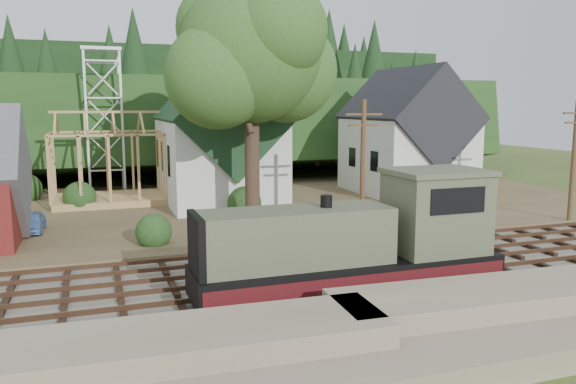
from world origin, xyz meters
name	(u,v)px	position (x,y,z in m)	size (l,w,h in m)	color
ground	(271,283)	(0.00, 0.00, 0.00)	(140.00, 140.00, 0.00)	#384C1E
embankment	(357,367)	(0.00, -8.50, 0.00)	(64.00, 5.00, 1.60)	#7F7259
railroad_bed	(271,281)	(0.00, 0.00, 0.08)	(64.00, 11.00, 0.16)	#726B5B
village_flat	(197,209)	(0.00, 18.00, 0.15)	(64.00, 26.00, 0.30)	brown
hillside	(160,174)	(0.00, 42.00, 0.00)	(70.00, 28.00, 8.00)	#1E3F19
ridge	(146,161)	(0.00, 58.00, 0.00)	(80.00, 20.00, 12.00)	black
church	(218,139)	(2.00, 19.68, 5.18)	(8.40, 15.17, 13.00)	silver
farmhouse	(406,139)	(18.00, 19.00, 4.87)	(8.40, 10.80, 10.60)	silver
timber_frame	(108,164)	(-6.00, 22.00, 3.27)	(8.20, 6.20, 6.99)	tan
lattice_tower	(102,77)	(-6.00, 28.00, 10.03)	(3.20, 3.20, 12.12)	silver
big_tree	(254,62)	(2.17, 10.08, 10.22)	(10.90, 8.40, 14.70)	#38281E
telegraph_pole_near	(363,168)	(7.00, 5.20, 4.25)	(2.20, 0.28, 8.00)	#4C331E
telegraph_pole_far	(573,160)	(22.00, 5.20, 4.25)	(2.20, 0.28, 8.00)	#4C331E
locomotive	(361,245)	(2.82, -3.00, 2.17)	(12.35, 3.09, 4.93)	black
car_blue	(32,222)	(-10.67, 12.99, 0.89)	(1.39, 3.45, 1.18)	#5D88C8
car_red	(427,190)	(18.16, 15.87, 0.95)	(2.17, 4.70, 1.31)	red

